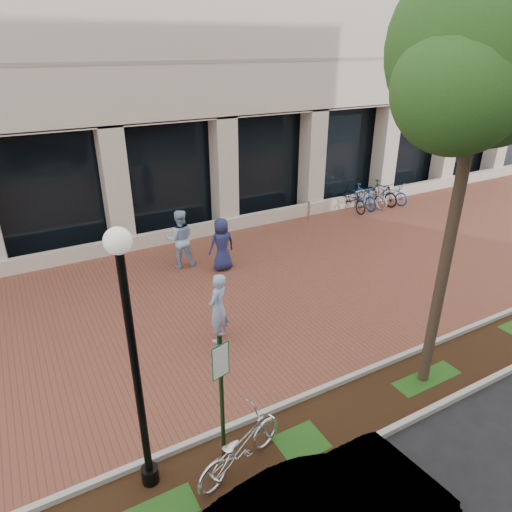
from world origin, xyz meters
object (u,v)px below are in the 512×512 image
locked_bicycle (240,446)px  pedestrian_left (218,308)px  lamppost (134,356)px  street_tree (485,62)px  bollard (309,209)px  pedestrian_mid (180,239)px  pedestrian_right (222,244)px  parking_sign (222,384)px  bike_rack_cluster (372,195)px

locked_bicycle → pedestrian_left: (1.25, 3.53, 0.39)m
lamppost → locked_bicycle: (1.41, -0.47, -2.03)m
street_tree → bollard: bearing=69.5°
lamppost → bollard: (9.34, 8.86, -2.08)m
pedestrian_left → pedestrian_mid: pedestrian_mid is taller
pedestrian_mid → pedestrian_right: (1.05, -0.85, -0.09)m
parking_sign → street_tree: 6.57m
parking_sign → pedestrian_mid: (2.05, 7.48, -0.65)m
locked_bicycle → bike_rack_cluster: 14.71m
pedestrian_left → pedestrian_right: pedestrian_left is taller
pedestrian_left → lamppost: bearing=12.3°
bollard → street_tree: bearing=-110.5°
locked_bicycle → pedestrian_left: size_ratio=1.05×
lamppost → parking_sign: bearing=-6.5°
lamppost → street_tree: bearing=-3.3°
locked_bicycle → pedestrian_right: pedestrian_right is taller
bike_rack_cluster → locked_bicycle: bearing=-144.6°
street_tree → pedestrian_right: street_tree is taller
pedestrian_right → lamppost: bearing=54.9°
pedestrian_left → pedestrian_mid: size_ratio=0.93×
pedestrian_right → pedestrian_mid: bearing=-40.0°
locked_bicycle → pedestrian_right: (2.96, 6.96, 0.37)m
parking_sign → street_tree: bearing=-17.6°
parking_sign → pedestrian_mid: parking_sign is taller
locked_bicycle → pedestrian_mid: pedestrian_mid is taller
pedestrian_mid → bike_rack_cluster: size_ratio=0.63×
lamppost → locked_bicycle: bearing=-18.4°
street_tree → pedestrian_mid: (-2.59, 7.68, -5.30)m
pedestrian_left → pedestrian_mid: bearing=-135.4°
lamppost → bike_rack_cluster: bearing=35.0°
pedestrian_mid → bollard: size_ratio=2.17×
parking_sign → locked_bicycle: size_ratio=1.36×
parking_sign → pedestrian_left: parking_sign is taller
pedestrian_left → pedestrian_right: size_ratio=1.03×
locked_bicycle → bollard: (7.93, 9.33, -0.04)m
pedestrian_right → bollard: (4.97, 2.36, -0.41)m
lamppost → pedestrian_right: size_ratio=2.62×
bike_rack_cluster → parking_sign: bearing=-145.9°
parking_sign → locked_bicycle: parking_sign is taller
pedestrian_left → bike_rack_cluster: 11.66m
parking_sign → pedestrian_left: 3.57m
pedestrian_left → bollard: bearing=-175.8°
pedestrian_mid → lamppost: bearing=79.4°
street_tree → pedestrian_right: 8.84m
street_tree → pedestrian_mid: bearing=108.7°
lamppost → bollard: lamppost is taller
locked_bicycle → pedestrian_mid: 8.05m
pedestrian_mid → bollard: pedestrian_mid is taller
pedestrian_right → bollard: bearing=-155.8°
parking_sign → pedestrian_right: (3.10, 6.64, -0.75)m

